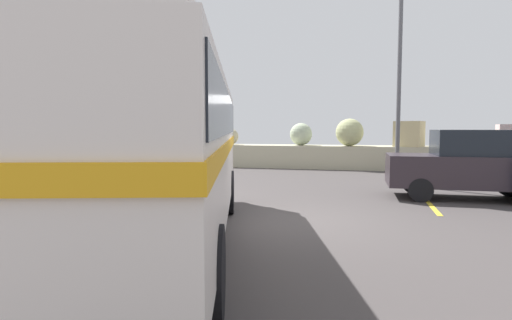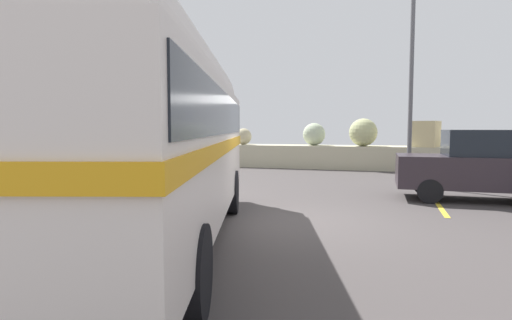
{
  "view_description": "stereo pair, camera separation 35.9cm",
  "coord_description": "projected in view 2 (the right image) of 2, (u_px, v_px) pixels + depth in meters",
  "views": [
    {
      "loc": [
        1.69,
        -8.28,
        1.92
      ],
      "look_at": [
        -0.13,
        -1.14,
        1.36
      ],
      "focal_mm": 29.17,
      "sensor_mm": 36.0,
      "label": 1
    },
    {
      "loc": [
        2.03,
        -8.19,
        1.92
      ],
      "look_at": [
        -0.13,
        -1.14,
        1.36
      ],
      "focal_mm": 29.17,
      "sensor_mm": 36.0,
      "label": 2
    }
  ],
  "objects": [
    {
      "name": "parked_car_nearest",
      "position": [
        482.0,
        165.0,
        10.82
      ],
      "size": [
        4.12,
        1.78,
        1.86
      ],
      "rotation": [
        0.0,
        0.0,
        1.59
      ],
      "color": "black",
      "rests_on": "ground"
    },
    {
      "name": "breakwater",
      "position": [
        343.0,
        154.0,
        19.65
      ],
      "size": [
        31.36,
        2.22,
        2.37
      ],
      "color": "#B5AF91",
      "rests_on": "ground"
    },
    {
      "name": "vintage_coach",
      "position": [
        150.0,
        120.0,
        6.6
      ],
      "size": [
        4.73,
        8.91,
        3.7
      ],
      "rotation": [
        0.0,
        0.0,
        0.28
      ],
      "color": "black",
      "rests_on": "ground"
    },
    {
      "name": "ground",
      "position": [
        279.0,
        221.0,
        8.54
      ],
      "size": [
        32.0,
        26.0,
        0.02
      ],
      "color": "#433E3D"
    },
    {
      "name": "lamp_post",
      "position": [
        411.0,
        67.0,
        13.5
      ],
      "size": [
        0.44,
        1.06,
        6.98
      ],
      "color": "#5B5B60",
      "rests_on": "ground"
    }
  ]
}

